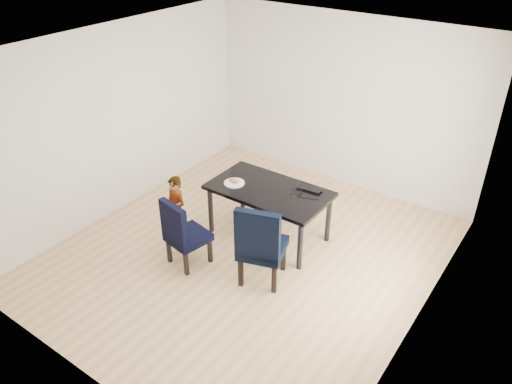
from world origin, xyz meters
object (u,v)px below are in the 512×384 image
Objects in this scene: chair_left at (188,231)px; child at (176,209)px; chair_right at (263,241)px; laptop at (311,187)px; plate at (234,183)px; dining_table at (269,213)px.

chair_left is 0.99× the size of child.
chair_right is (0.94, 0.29, 0.07)m from chair_left.
plate is at bearing 24.44° from laptop.
chair_left is at bearing -115.24° from dining_table.
chair_left is 1.72m from laptop.
dining_table is at bearing 34.56° from laptop.
laptop reaches higher than plate.
child reaches higher than laptop.
laptop is (0.91, 0.49, 0.01)m from plate.
laptop is at bearing 38.73° from dining_table.
chair_right is at bearing -60.68° from dining_table.
plate is at bearing -162.93° from dining_table.
chair_left reaches higher than dining_table.
chair_left is at bearing 52.28° from laptop.
plate is (-0.91, 0.64, 0.21)m from chair_right.
plate is (0.50, 0.64, 0.28)m from child.
dining_table is at bearing 101.10° from chair_right.
child is at bearing 159.72° from chair_left.
dining_table is 5.72× the size of plate.
chair_left is at bearing -92.11° from plate.
chair_right is 1.13m from plate.
chair_left is 3.40× the size of plate.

